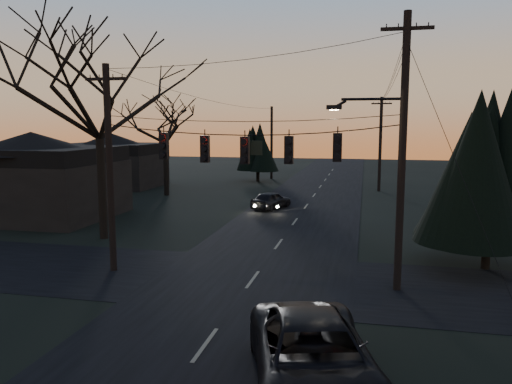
% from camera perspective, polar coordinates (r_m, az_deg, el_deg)
% --- Properties ---
extents(main_road, '(8.00, 120.00, 0.02)m').
position_cam_1_polar(main_road, '(29.53, 3.92, -4.15)').
color(main_road, black).
rests_on(main_road, ground).
extents(cross_road, '(60.00, 7.00, 0.02)m').
position_cam_1_polar(cross_road, '(20.01, -0.38, -9.99)').
color(cross_road, black).
rests_on(cross_road, ground).
extents(utility_pole_right, '(5.00, 0.30, 10.00)m').
position_cam_1_polar(utility_pole_right, '(19.60, 15.79, -10.70)').
color(utility_pole_right, black).
rests_on(utility_pole_right, ground).
extents(utility_pole_left, '(1.80, 0.30, 8.50)m').
position_cam_1_polar(utility_pole_left, '(22.07, -15.94, -8.61)').
color(utility_pole_left, black).
rests_on(utility_pole_left, ground).
extents(utility_pole_far_r, '(1.80, 0.30, 8.50)m').
position_cam_1_polar(utility_pole_far_r, '(46.99, 13.84, 0.11)').
color(utility_pole_far_r, black).
rests_on(utility_pole_far_r, ground).
extents(utility_pole_far_l, '(0.30, 0.30, 8.00)m').
position_cam_1_polar(utility_pole_far_l, '(55.86, 1.77, 1.53)').
color(utility_pole_far_l, black).
rests_on(utility_pole_far_l, ground).
extents(span_signal_assembly, '(11.50, 0.44, 1.65)m').
position_cam_1_polar(span_signal_assembly, '(19.12, -1.10, 5.02)').
color(span_signal_assembly, black).
rests_on(span_signal_assembly, ground).
extents(bare_tree_left, '(10.46, 10.46, 10.70)m').
position_cam_1_polar(bare_tree_left, '(27.54, -17.61, 10.29)').
color(bare_tree_left, black).
rests_on(bare_tree_left, ground).
extents(evergreen_right, '(4.48, 4.48, 7.39)m').
position_cam_1_polar(evergreen_right, '(22.83, 25.31, 2.45)').
color(evergreen_right, black).
rests_on(evergreen_right, ground).
extents(bare_tree_dist, '(7.60, 7.60, 8.93)m').
position_cam_1_polar(bare_tree_dist, '(43.24, -10.36, 7.85)').
color(bare_tree_dist, black).
rests_on(bare_tree_dist, ground).
extents(evergreen_dist, '(3.41, 3.41, 5.44)m').
position_cam_1_polar(evergreen_dist, '(53.10, 0.22, 4.79)').
color(evergreen_dist, black).
rests_on(evergreen_dist, ground).
extents(house_left_near, '(10.00, 8.00, 5.60)m').
position_cam_1_polar(house_left_near, '(35.74, -24.11, 1.80)').
color(house_left_near, black).
rests_on(house_left_near, ground).
extents(house_left_far, '(9.00, 7.00, 5.20)m').
position_cam_1_polar(house_left_far, '(50.85, -16.12, 3.55)').
color(house_left_far, black).
rests_on(house_left_far, ground).
extents(suv_near, '(4.18, 6.42, 1.64)m').
position_cam_1_polar(suv_near, '(12.03, 6.62, -18.41)').
color(suv_near, black).
rests_on(suv_near, ground).
extents(sedan_oncoming_a, '(2.74, 4.04, 1.28)m').
position_cam_1_polar(sedan_oncoming_a, '(35.97, 1.75, -0.95)').
color(sedan_oncoming_a, black).
rests_on(sedan_oncoming_a, ground).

